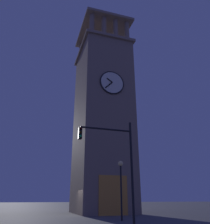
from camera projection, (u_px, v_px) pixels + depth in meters
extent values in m
plane|color=#4C4C51|center=(75.00, 215.00, 23.59)|extent=(200.00, 200.00, 0.00)
cube|color=gray|center=(102.00, 124.00, 30.95)|extent=(6.45, 8.24, 22.27)
cube|color=gray|center=(102.00, 53.00, 34.99)|extent=(7.05, 8.84, 0.40)
cylinder|color=gray|center=(127.00, 32.00, 33.26)|extent=(0.70, 0.70, 3.34)
cylinder|color=gray|center=(116.00, 30.00, 32.77)|extent=(0.70, 0.70, 3.34)
cylinder|color=gray|center=(104.00, 27.00, 32.27)|extent=(0.70, 0.70, 3.34)
cylinder|color=gray|center=(92.00, 24.00, 31.77)|extent=(0.70, 0.70, 3.34)
cylinder|color=gray|center=(111.00, 59.00, 39.53)|extent=(0.70, 0.70, 3.34)
cylinder|color=gray|center=(101.00, 57.00, 39.04)|extent=(0.70, 0.70, 3.34)
cylinder|color=gray|center=(91.00, 55.00, 38.54)|extent=(0.70, 0.70, 3.34)
cylinder|color=gray|center=(81.00, 53.00, 38.04)|extent=(0.70, 0.70, 3.34)
cube|color=gray|center=(103.00, 34.00, 36.32)|extent=(7.05, 8.84, 0.40)
cylinder|color=black|center=(103.00, 27.00, 36.77)|extent=(0.12, 0.12, 2.13)
cylinder|color=silver|center=(112.00, 83.00, 28.71)|extent=(3.04, 0.12, 3.04)
torus|color=black|center=(112.00, 83.00, 28.69)|extent=(3.20, 0.16, 3.20)
cube|color=black|center=(110.00, 80.00, 28.60)|extent=(0.77, 0.06, 0.56)
cube|color=black|center=(109.00, 85.00, 28.33)|extent=(1.00, 0.06, 1.00)
cube|color=orange|center=(113.00, 195.00, 24.08)|extent=(3.20, 0.24, 4.00)
cylinder|color=black|center=(132.00, 171.00, 14.69)|extent=(0.16, 0.16, 6.55)
cylinder|color=black|center=(106.00, 129.00, 15.14)|extent=(3.48, 0.12, 0.12)
cube|color=black|center=(80.00, 133.00, 14.49)|extent=(0.22, 0.30, 0.75)
sphere|color=#360505|center=(81.00, 128.00, 14.43)|extent=(0.16, 0.16, 0.16)
sphere|color=#392705|center=(81.00, 132.00, 14.34)|extent=(0.16, 0.16, 0.16)
sphere|color=#18C154|center=(81.00, 136.00, 14.25)|extent=(0.16, 0.16, 0.16)
cylinder|color=black|center=(121.00, 192.00, 18.67)|extent=(0.14, 0.14, 4.22)
sphere|color=#F9DB8C|center=(121.00, 163.00, 19.50)|extent=(0.44, 0.44, 0.44)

